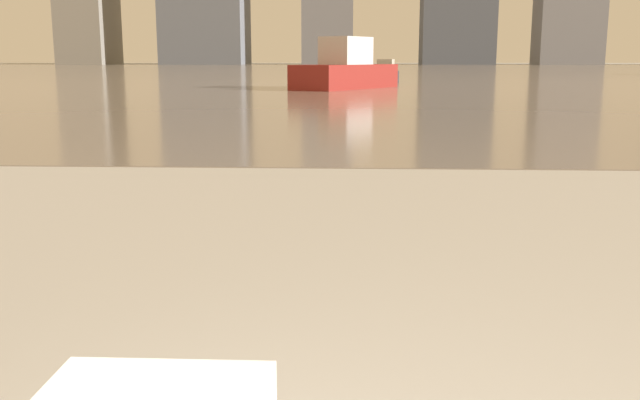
# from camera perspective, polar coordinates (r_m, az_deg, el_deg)

# --- Properties ---
(harbor_water) EXTENTS (180.00, 110.00, 0.01)m
(harbor_water) POSITION_cam_1_polar(r_m,az_deg,el_deg) (61.97, 2.70, 10.31)
(harbor_water) COLOR gray
(harbor_water) RESTS_ON ground_plane
(harbor_boat_3) EXTENTS (3.84, 4.92, 1.78)m
(harbor_boat_3) POSITION_cam_1_polar(r_m,az_deg,el_deg) (25.48, 2.08, 10.32)
(harbor_boat_3) COLOR maroon
(harbor_boat_3) RESTS_ON harbor_water
(harbor_boat_4) EXTENTS (1.36, 2.79, 1.00)m
(harbor_boat_4) POSITION_cam_1_polar(r_m,az_deg,el_deg) (32.43, 5.27, 10.01)
(harbor_boat_4) COLOR #2D2D33
(harbor_boat_4) RESTS_ON harbor_water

